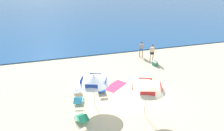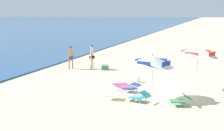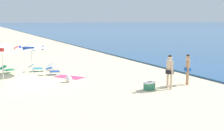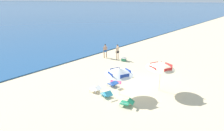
% 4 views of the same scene
% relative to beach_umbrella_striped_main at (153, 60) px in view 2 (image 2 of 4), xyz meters
% --- Properties ---
extents(ground_plane, '(800.00, 800.00, 0.00)m').
position_rel_beach_umbrella_striped_main_xyz_m(ground_plane, '(2.43, -1.19, -1.77)').
color(ground_plane, beige).
extents(beach_umbrella_striped_main, '(2.82, 2.83, 2.10)m').
position_rel_beach_umbrella_striped_main_xyz_m(beach_umbrella_striped_main, '(0.00, 0.00, 0.00)').
color(beach_umbrella_striped_main, silver).
rests_on(beach_umbrella_striped_main, ground).
extents(beach_umbrella_striped_second, '(2.48, 2.50, 2.30)m').
position_rel_beach_umbrella_striped_main_xyz_m(beach_umbrella_striped_second, '(2.44, -1.92, 0.21)').
color(beach_umbrella_striped_second, silver).
rests_on(beach_umbrella_striped_second, ground).
extents(lounge_chair_under_umbrella, '(0.77, 1.01, 0.53)m').
position_rel_beach_umbrella_striped_main_xyz_m(lounge_chair_under_umbrella, '(-0.93, 0.37, -1.50)').
color(lounge_chair_under_umbrella, teal).
rests_on(lounge_chair_under_umbrella, ground).
extents(lounge_chair_beside_umbrella, '(0.68, 0.93, 0.49)m').
position_rel_beach_umbrella_striped_main_xyz_m(lounge_chair_beside_umbrella, '(0.75, 1.13, -1.49)').
color(lounge_chair_beside_umbrella, '#1E4799').
rests_on(lounge_chair_beside_umbrella, ground).
extents(lounge_chair_facing_sea, '(0.63, 0.93, 0.51)m').
position_rel_beach_umbrella_striped_main_xyz_m(lounge_chair_facing_sea, '(-0.81, 1.52, -1.49)').
color(lounge_chair_facing_sea, white).
rests_on(lounge_chair_facing_sea, ground).
extents(lounge_chair_spare_folded, '(0.76, 1.00, 0.52)m').
position_rel_beach_umbrella_striped_main_xyz_m(lounge_chair_spare_folded, '(-1.01, -1.42, -1.50)').
color(lounge_chair_spare_folded, '#1E7F56').
rests_on(lounge_chair_spare_folded, ground).
extents(person_standing_near_shore, '(0.50, 0.41, 1.69)m').
position_rel_beach_umbrella_striped_main_xyz_m(person_standing_near_shore, '(6.93, 5.52, -0.79)').
color(person_standing_near_shore, beige).
rests_on(person_standing_near_shore, ground).
extents(person_standing_beside, '(0.42, 0.39, 1.61)m').
position_rel_beach_umbrella_striped_main_xyz_m(person_standing_beside, '(6.50, 6.97, -0.84)').
color(person_standing_beside, tan).
rests_on(person_standing_beside, ground).
extents(cooler_box, '(0.46, 0.56, 0.43)m').
position_rel_beach_umbrella_striped_main_xyz_m(cooler_box, '(6.74, 4.47, -1.57)').
color(cooler_box, '#2D7F5B').
rests_on(cooler_box, ground).
extents(beach_ball, '(0.36, 0.36, 0.36)m').
position_rel_beach_umbrella_striped_main_xyz_m(beach_ball, '(3.30, 1.40, -1.59)').
color(beach_ball, white).
rests_on(beach_ball, ground).
extents(beach_towel, '(1.98, 1.80, 0.01)m').
position_rel_beach_umbrella_striped_main_xyz_m(beach_towel, '(1.98, 1.83, -1.76)').
color(beach_towel, '#DB3866').
rests_on(beach_towel, ground).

